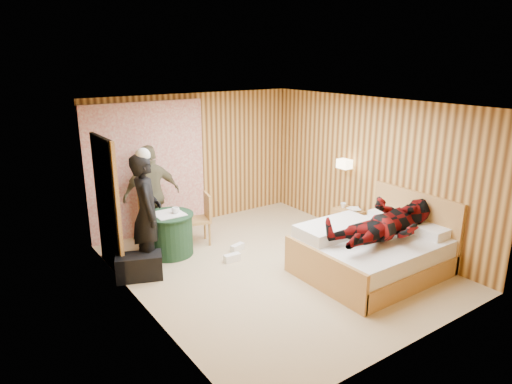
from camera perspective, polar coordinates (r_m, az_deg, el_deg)
floor at (r=7.21m, az=2.14°, el=-9.26°), size 4.20×5.00×0.01m
ceiling at (r=6.52m, az=2.38°, el=10.92°), size 4.20×5.00×0.01m
wall_back at (r=8.82m, az=-7.61°, el=4.05°), size 4.20×0.02×2.50m
wall_left at (r=5.80m, az=-14.57°, el=-3.01°), size 0.02×5.00×2.50m
wall_right at (r=8.16m, az=14.11°, el=2.67°), size 0.02×5.00×2.50m
curtain at (r=8.37m, az=-13.45°, el=2.71°), size 2.20×0.08×2.40m
doorway at (r=7.15m, az=-18.14°, el=-1.49°), size 0.06×0.90×2.05m
wall_lamp at (r=8.32m, az=11.01°, el=3.48°), size 0.26×0.24×0.16m
bed at (r=7.14m, az=14.31°, el=-7.24°), size 2.05×1.61×1.11m
nightstand at (r=8.45m, az=11.38°, el=-3.72°), size 0.38×0.51×0.50m
round_table at (r=7.63m, az=-10.72°, el=-5.15°), size 0.80×0.80×0.71m
chair_far at (r=8.11m, az=-12.74°, el=-2.56°), size 0.48×0.48×0.93m
chair_near at (r=7.93m, az=-6.77°, el=-2.87°), size 0.49×0.49×0.89m
duffel_bag at (r=6.98m, az=-14.38°, el=-9.03°), size 0.74×0.56×0.37m
sneaker_left at (r=7.73m, az=-2.34°, el=-6.95°), size 0.27×0.16×0.11m
sneaker_right at (r=7.36m, az=-3.01°, el=-8.21°), size 0.27×0.12×0.12m
woman_standing at (r=6.98m, az=-13.49°, el=-2.58°), size 0.61×0.76×1.81m
man_at_table at (r=8.05m, az=-12.89°, el=-0.31°), size 1.02×0.43×1.72m
man_on_bed at (r=6.79m, az=16.30°, el=-2.64°), size 0.86×0.67×1.77m
book_lower at (r=8.34m, az=11.72°, el=-2.20°), size 0.17×0.23×0.02m
book_upper at (r=8.33m, az=11.73°, el=-2.07°), size 0.26×0.28×0.02m
cup_nightstand at (r=8.44m, az=10.85°, el=-1.65°), size 0.10×0.10×0.09m
cup_table at (r=7.48m, az=-10.02°, el=-2.27°), size 0.14×0.14×0.10m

